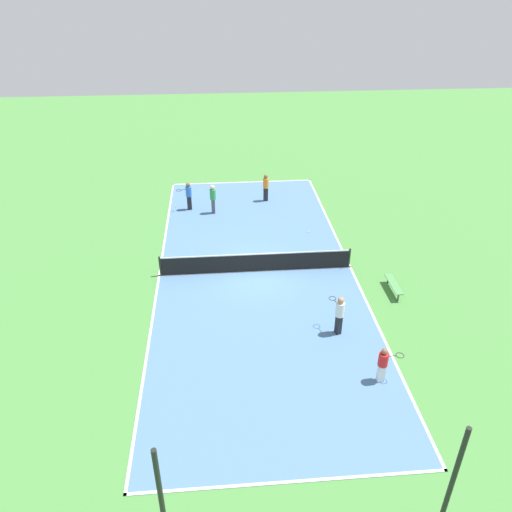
% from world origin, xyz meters
% --- Properties ---
extents(ground_plane, '(80.00, 80.00, 0.00)m').
position_xyz_m(ground_plane, '(0.00, 0.00, 0.00)').
color(ground_plane, '#47843D').
extents(court_surface, '(9.72, 23.73, 0.02)m').
position_xyz_m(court_surface, '(0.00, 0.00, 0.01)').
color(court_surface, '#4C729E').
rests_on(court_surface, ground_plane).
extents(tennis_net, '(9.52, 0.10, 1.06)m').
position_xyz_m(tennis_net, '(0.00, 0.00, 0.56)').
color(tennis_net, black).
rests_on(tennis_net, court_surface).
extents(bench, '(0.36, 1.76, 0.45)m').
position_xyz_m(bench, '(-6.25, 2.31, 0.39)').
color(bench, '#4C8C4C').
rests_on(bench, ground_plane).
extents(player_near_blue, '(0.99, 0.55, 1.79)m').
position_xyz_m(player_near_blue, '(3.54, -7.59, 1.06)').
color(player_near_blue, black).
rests_on(player_near_blue, court_surface).
extents(player_center_orange, '(0.44, 0.44, 1.80)m').
position_xyz_m(player_center_orange, '(-1.34, -8.53, 1.06)').
color(player_center_orange, black).
rests_on(player_center_orange, court_surface).
extents(player_far_white, '(0.63, 0.99, 1.80)m').
position_xyz_m(player_far_white, '(-2.99, 5.10, 1.06)').
color(player_far_white, black).
rests_on(player_far_white, court_surface).
extents(player_coach_red, '(0.94, 0.37, 1.51)m').
position_xyz_m(player_coach_red, '(-3.94, 7.95, 0.88)').
color(player_coach_red, white).
rests_on(player_coach_red, court_surface).
extents(player_far_green, '(0.40, 0.40, 1.84)m').
position_xyz_m(player_far_green, '(2.05, -6.95, 1.09)').
color(player_far_green, '#4C4C51').
rests_on(player_far_green, court_surface).
extents(tennis_ball_near_net, '(0.07, 0.07, 0.07)m').
position_xyz_m(tennis_ball_near_net, '(4.41, -8.02, 0.06)').
color(tennis_ball_near_net, '#CCE033').
rests_on(tennis_ball_near_net, court_surface).
extents(tennis_ball_right_alley, '(0.07, 0.07, 0.07)m').
position_xyz_m(tennis_ball_right_alley, '(-3.35, -3.90, 0.06)').
color(tennis_ball_right_alley, '#CCE033').
rests_on(tennis_ball_right_alley, court_surface).
extents(tennis_ball_left_sideline, '(0.07, 0.07, 0.07)m').
position_xyz_m(tennis_ball_left_sideline, '(3.90, -10.08, 0.06)').
color(tennis_ball_left_sideline, '#CCE033').
rests_on(tennis_ball_left_sideline, court_surface).
extents(fence_post_back_left, '(0.12, 0.12, 5.01)m').
position_xyz_m(fence_post_back_left, '(-3.24, 14.36, 2.50)').
color(fence_post_back_left, black).
rests_on(fence_post_back_left, ground_plane).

